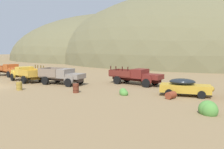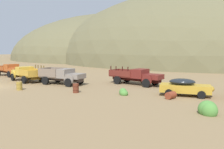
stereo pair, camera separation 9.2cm
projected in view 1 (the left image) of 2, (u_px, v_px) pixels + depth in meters
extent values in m
ellipsoid|color=brown|center=(113.00, 59.00, 100.63)|extent=(92.60, 78.65, 37.73)
ellipsoid|color=brown|center=(186.00, 61.00, 79.76)|extent=(91.59, 81.54, 45.27)
cube|color=#51220D|center=(10.00, 72.00, 35.77)|extent=(5.57, 1.67, 0.36)
cube|color=#A34C1E|center=(16.00, 70.00, 34.43)|extent=(1.95, 1.86, 0.55)
cube|color=#B7B2A8|center=(19.00, 70.00, 33.92)|extent=(0.23, 1.12, 0.44)
cylinder|color=#A34C1E|center=(9.00, 72.00, 33.87)|extent=(1.21, 0.34, 1.20)
cylinder|color=#A34C1E|center=(21.00, 71.00, 35.36)|extent=(1.21, 0.34, 1.20)
cube|color=#A34C1E|center=(11.00, 67.00, 35.36)|extent=(1.52, 2.04, 1.05)
cube|color=black|center=(13.00, 66.00, 34.97)|extent=(0.27, 1.59, 0.59)
cube|color=#97471E|center=(5.00, 70.00, 36.69)|extent=(3.02, 2.33, 0.12)
cube|color=#97471E|center=(11.00, 67.00, 37.41)|extent=(2.76, 0.48, 0.55)
cube|color=#97471E|center=(1.00, 67.00, 37.50)|extent=(0.37, 1.96, 0.55)
cylinder|color=black|center=(9.00, 74.00, 33.87)|extent=(0.99, 0.41, 0.96)
cylinder|color=black|center=(22.00, 73.00, 35.43)|extent=(0.99, 0.41, 0.96)
cylinder|color=black|center=(11.00, 72.00, 37.67)|extent=(0.99, 0.41, 0.96)
cube|color=brown|center=(27.00, 76.00, 29.77)|extent=(5.67, 2.35, 0.36)
cube|color=gold|center=(20.00, 72.00, 31.19)|extent=(2.15, 2.15, 0.55)
cube|color=#B7B2A8|center=(18.00, 72.00, 31.78)|extent=(0.38, 1.20, 0.44)
cylinder|color=gold|center=(28.00, 74.00, 31.79)|extent=(1.21, 0.47, 1.20)
cylinder|color=gold|center=(13.00, 75.00, 30.34)|extent=(1.21, 0.47, 1.20)
cube|color=gold|center=(25.00, 71.00, 30.07)|extent=(1.76, 2.29, 1.05)
cube|color=black|center=(23.00, 69.00, 30.46)|extent=(0.48, 1.68, 0.59)
cube|color=#B5882D|center=(32.00, 75.00, 28.65)|extent=(3.26, 2.76, 0.12)
cube|color=#B5882D|center=(39.00, 72.00, 29.34)|extent=(2.76, 0.80, 0.70)
cube|color=#B5882D|center=(23.00, 73.00, 27.87)|extent=(2.76, 0.80, 0.70)
cube|color=#B5882D|center=(36.00, 73.00, 27.64)|extent=(0.62, 2.08, 0.70)
cube|color=brown|center=(44.00, 68.00, 28.46)|extent=(0.10, 0.10, 0.50)
cube|color=brown|center=(41.00, 67.00, 28.97)|extent=(0.10, 0.10, 0.50)
cube|color=brown|center=(38.00, 67.00, 29.57)|extent=(0.10, 0.10, 0.50)
cube|color=brown|center=(35.00, 67.00, 30.08)|extent=(0.10, 0.10, 0.50)
cylinder|color=black|center=(29.00, 76.00, 31.86)|extent=(1.00, 0.51, 0.96)
cylinder|color=black|center=(13.00, 77.00, 30.33)|extent=(1.00, 0.51, 0.96)
cylinder|color=black|center=(41.00, 78.00, 29.29)|extent=(1.00, 0.51, 0.96)
cylinder|color=black|center=(24.00, 80.00, 27.76)|extent=(1.00, 0.51, 0.96)
cube|color=#3D322D|center=(62.00, 79.00, 27.17)|extent=(5.38, 1.42, 0.36)
cube|color=slate|center=(76.00, 76.00, 26.23)|extent=(1.81, 1.91, 0.55)
cube|color=#B7B2A8|center=(81.00, 77.00, 25.88)|extent=(0.18, 1.23, 0.44)
cylinder|color=slate|center=(69.00, 80.00, 25.43)|extent=(1.21, 0.27, 1.20)
cylinder|color=slate|center=(80.00, 78.00, 27.31)|extent=(1.21, 0.27, 1.20)
cube|color=slate|center=(66.00, 73.00, 26.86)|extent=(1.39, 2.14, 1.05)
cube|color=black|center=(69.00, 72.00, 26.59)|extent=(0.19, 1.74, 0.59)
cube|color=#746354|center=(53.00, 76.00, 27.80)|extent=(2.85, 2.34, 0.12)
cube|color=#746354|center=(47.00, 73.00, 26.80)|extent=(2.69, 0.31, 0.95)
cube|color=#746354|center=(59.00, 71.00, 28.69)|extent=(2.69, 0.31, 0.95)
cube|color=#746354|center=(45.00, 71.00, 28.33)|extent=(0.27, 2.14, 0.95)
cylinder|color=black|center=(68.00, 83.00, 25.42)|extent=(0.98, 0.35, 0.96)
cylinder|color=black|center=(80.00, 80.00, 27.39)|extent=(0.98, 0.35, 0.96)
cylinder|color=black|center=(45.00, 81.00, 26.96)|extent=(0.98, 0.35, 0.96)
cylinder|color=black|center=(58.00, 79.00, 28.94)|extent=(0.98, 0.35, 0.96)
cube|color=black|center=(136.00, 79.00, 27.07)|extent=(6.29, 1.60, 0.36)
cube|color=maroon|center=(153.00, 77.00, 25.62)|extent=(2.13, 1.87, 0.55)
cube|color=#B7B2A8|center=(161.00, 78.00, 25.07)|extent=(0.20, 1.15, 0.44)
cylinder|color=maroon|center=(147.00, 81.00, 25.04)|extent=(1.21, 0.31, 1.20)
cylinder|color=maroon|center=(155.00, 79.00, 26.60)|extent=(1.21, 0.31, 1.20)
cube|color=maroon|center=(140.00, 73.00, 26.63)|extent=(1.64, 2.06, 1.05)
cube|color=black|center=(145.00, 72.00, 26.21)|extent=(0.22, 1.62, 0.59)
cube|color=maroon|center=(124.00, 76.00, 28.08)|extent=(3.34, 2.33, 0.12)
cube|color=maroon|center=(119.00, 73.00, 27.24)|extent=(3.14, 0.44, 0.70)
cube|color=maroon|center=(128.00, 72.00, 28.82)|extent=(3.14, 0.44, 0.70)
cube|color=maroon|center=(114.00, 72.00, 28.95)|extent=(0.31, 2.00, 0.70)
cube|color=black|center=(111.00, 68.00, 27.94)|extent=(0.09, 0.09, 0.50)
cube|color=black|center=(116.00, 68.00, 27.47)|extent=(0.09, 0.09, 0.50)
cube|color=black|center=(122.00, 69.00, 26.89)|extent=(0.09, 0.09, 0.50)
cube|color=black|center=(128.00, 69.00, 26.41)|extent=(0.09, 0.09, 0.50)
cylinder|color=black|center=(146.00, 83.00, 25.03)|extent=(0.98, 0.38, 0.96)
cylinder|color=black|center=(155.00, 81.00, 26.67)|extent=(0.98, 0.38, 0.96)
cylinder|color=black|center=(117.00, 80.00, 27.46)|extent=(0.98, 0.38, 0.96)
cylinder|color=black|center=(127.00, 78.00, 29.10)|extent=(0.98, 0.38, 0.96)
cube|color=#B28928|center=(185.00, 88.00, 20.52)|extent=(4.64, 2.72, 0.68)
ellipsoid|color=black|center=(182.00, 82.00, 20.53)|extent=(2.56, 2.02, 0.57)
ellipsoid|color=#B28928|center=(209.00, 89.00, 19.92)|extent=(1.26, 1.58, 0.61)
cylinder|color=black|center=(202.00, 95.00, 19.32)|extent=(0.71, 0.36, 0.68)
cylinder|color=black|center=(200.00, 91.00, 20.97)|extent=(0.71, 0.36, 0.68)
cylinder|color=black|center=(169.00, 93.00, 20.15)|extent=(0.71, 0.36, 0.68)
cylinder|color=black|center=(170.00, 90.00, 21.79)|extent=(0.71, 0.36, 0.68)
cylinder|color=brown|center=(171.00, 95.00, 19.32)|extent=(0.83, 1.04, 0.61)
cylinder|color=#5B2819|center=(76.00, 88.00, 21.99)|extent=(0.57, 0.57, 0.90)
torus|color=#401C11|center=(76.00, 86.00, 21.97)|extent=(0.61, 0.61, 0.03)
torus|color=#401C11|center=(76.00, 90.00, 22.01)|extent=(0.61, 0.61, 0.03)
cylinder|color=olive|center=(19.00, 86.00, 23.42)|extent=(0.57, 0.57, 0.84)
torus|color=brown|center=(19.00, 84.00, 23.40)|extent=(0.61, 0.61, 0.03)
torus|color=brown|center=(19.00, 88.00, 23.44)|extent=(0.61, 0.61, 0.03)
ellipsoid|color=#4C8438|center=(145.00, 81.00, 28.66)|extent=(1.23, 1.10, 0.93)
ellipsoid|color=#4C8438|center=(148.00, 80.00, 28.73)|extent=(0.98, 0.88, 1.01)
ellipsoid|color=#4C8438|center=(146.00, 80.00, 28.86)|extent=(0.94, 0.85, 0.99)
ellipsoid|color=#3D702D|center=(203.00, 91.00, 22.06)|extent=(0.67, 0.60, 0.68)
ellipsoid|color=#3D702D|center=(201.00, 91.00, 21.84)|extent=(0.75, 0.67, 0.80)
ellipsoid|color=olive|center=(42.00, 78.00, 31.68)|extent=(1.00, 0.90, 0.83)
ellipsoid|color=olive|center=(43.00, 78.00, 31.66)|extent=(0.98, 0.89, 0.94)
ellipsoid|color=olive|center=(44.00, 78.00, 31.90)|extent=(0.64, 0.58, 0.57)
ellipsoid|color=#4C8438|center=(208.00, 109.00, 14.77)|extent=(1.22, 1.09, 1.15)
ellipsoid|color=#4C8438|center=(210.00, 110.00, 14.55)|extent=(1.06, 0.95, 1.08)
ellipsoid|color=#4C8438|center=(123.00, 92.00, 21.26)|extent=(0.74, 0.67, 0.76)
ellipsoid|color=#4C8438|center=(124.00, 93.00, 20.83)|extent=(0.78, 0.70, 0.64)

